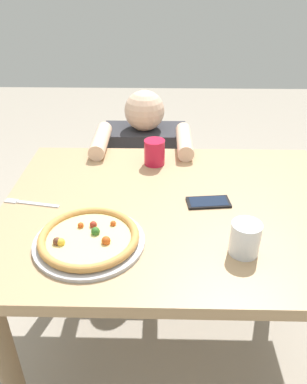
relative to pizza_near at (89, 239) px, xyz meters
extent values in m
plane|color=#9E9384|center=(0.26, 0.22, -0.77)|extent=(8.00, 8.00, 0.00)
cube|color=tan|center=(0.26, 0.22, -0.04)|extent=(1.20, 0.93, 0.04)
cylinder|color=#826748|center=(-0.26, -0.17, -0.41)|extent=(0.07, 0.07, 0.71)
cylinder|color=#826748|center=(-0.26, 0.60, -0.41)|extent=(0.07, 0.07, 0.71)
cylinder|color=#826748|center=(0.78, 0.60, -0.41)|extent=(0.07, 0.07, 0.71)
cylinder|color=#B7B7BC|center=(0.00, 0.00, -0.01)|extent=(0.34, 0.34, 0.01)
cylinder|color=#E5CC7F|center=(0.00, 0.00, 0.00)|extent=(0.25, 0.25, 0.01)
torus|color=#C68C47|center=(0.00, 0.00, 0.01)|extent=(0.30, 0.30, 0.02)
sphere|color=gold|center=(-0.08, -0.03, 0.01)|extent=(0.02, 0.02, 0.02)
sphere|color=#BF4C19|center=(0.05, -0.02, 0.01)|extent=(0.03, 0.03, 0.03)
sphere|color=#2D6623|center=(0.02, 0.02, 0.01)|extent=(0.03, 0.03, 0.03)
sphere|color=#BF4C19|center=(-0.03, 0.05, 0.01)|extent=(0.02, 0.02, 0.02)
sphere|color=brown|center=(-0.09, -0.03, 0.01)|extent=(0.03, 0.03, 0.03)
sphere|color=maroon|center=(0.01, 0.06, 0.01)|extent=(0.02, 0.02, 0.02)
sphere|color=#BF4C19|center=(0.07, 0.06, 0.01)|extent=(0.02, 0.02, 0.02)
cylinder|color=red|center=(0.19, 0.53, 0.04)|extent=(0.09, 0.09, 0.11)
cylinder|color=silver|center=(0.46, -0.03, 0.03)|extent=(0.09, 0.09, 0.10)
cube|color=white|center=(0.45, -0.03, 0.06)|extent=(0.03, 0.03, 0.02)
cube|color=white|center=(0.47, -0.03, 0.05)|extent=(0.04, 0.04, 0.03)
cube|color=silver|center=(-0.22, 0.21, -0.02)|extent=(0.16, 0.04, 0.00)
cube|color=silver|center=(-0.31, 0.23, -0.02)|extent=(0.05, 0.03, 0.00)
cube|color=black|center=(0.38, 0.23, -0.01)|extent=(0.16, 0.09, 0.01)
cube|color=#192338|center=(0.38, 0.23, -0.01)|extent=(0.14, 0.08, 0.00)
cylinder|color=#333847|center=(0.13, 0.92, -0.54)|extent=(0.33, 0.33, 0.45)
cube|color=#2D2D33|center=(0.13, 0.92, -0.17)|extent=(0.42, 0.22, 0.30)
sphere|color=beige|center=(0.13, 0.92, 0.08)|extent=(0.20, 0.20, 0.20)
cylinder|color=beige|center=(-0.06, 0.69, 0.02)|extent=(0.07, 0.28, 0.07)
cylinder|color=beige|center=(0.32, 0.69, 0.02)|extent=(0.07, 0.28, 0.07)
camera|label=1|loc=(0.21, -0.90, 0.72)|focal=35.88mm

